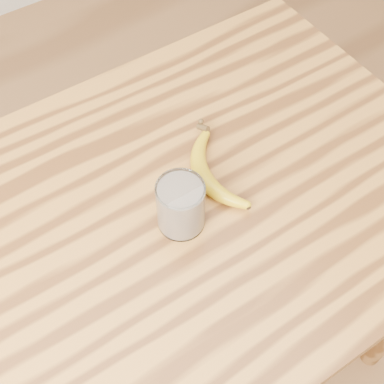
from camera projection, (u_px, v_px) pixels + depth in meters
room at (145, 12)px, 0.64m from camera, size 4.04×4.04×2.70m
table at (165, 247)px, 1.11m from camera, size 1.20×0.80×0.90m
smoothie_glass at (181, 206)px, 0.95m from camera, size 0.09×0.09×0.11m
banana at (202, 176)px, 1.03m from camera, size 0.15×0.30×0.03m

